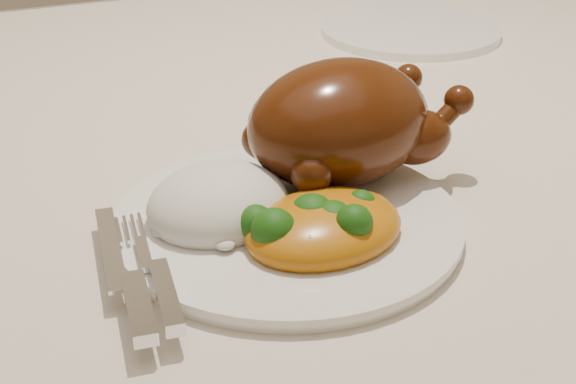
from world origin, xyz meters
name	(u,v)px	position (x,y,z in m)	size (l,w,h in m)	color
dining_table	(134,239)	(0.00, 0.00, 0.67)	(1.60, 0.90, 0.76)	brown
tablecloth	(127,171)	(0.00, 0.00, 0.74)	(1.73, 1.03, 0.18)	beige
dinner_plate	(288,223)	(0.07, -0.20, 0.77)	(0.25, 0.25, 0.01)	white
side_plate	(410,30)	(0.42, 0.19, 0.77)	(0.23, 0.23, 0.01)	white
roast_chicken	(344,122)	(0.14, -0.16, 0.83)	(0.20, 0.14, 0.10)	#4D1E08
rice_mound	(219,205)	(0.03, -0.18, 0.79)	(0.13, 0.12, 0.06)	white
mac_and_cheese	(324,225)	(0.08, -0.24, 0.79)	(0.13, 0.11, 0.05)	#C36C0C
cutlery	(142,282)	(-0.05, -0.25, 0.78)	(0.04, 0.17, 0.01)	silver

